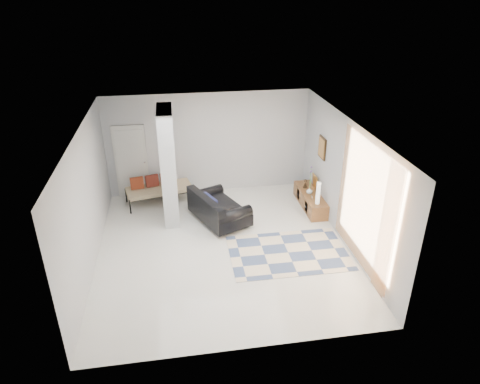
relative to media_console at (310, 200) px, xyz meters
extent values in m
plane|color=white|center=(-2.52, -1.56, -0.21)|extent=(6.00, 6.00, 0.00)
plane|color=white|center=(-2.52, -1.56, 2.59)|extent=(6.00, 6.00, 0.00)
plane|color=#B2B4B7|center=(-2.52, 1.44, 1.19)|extent=(6.00, 0.00, 6.00)
plane|color=#B2B4B7|center=(-2.52, -4.56, 1.19)|extent=(6.00, 0.00, 6.00)
plane|color=#B2B4B7|center=(-5.27, -1.56, 1.19)|extent=(0.00, 6.00, 6.00)
plane|color=#B2B4B7|center=(0.23, -1.56, 1.19)|extent=(0.00, 6.00, 6.00)
cube|color=#B1B6B9|center=(-3.62, 0.04, 1.19)|extent=(0.35, 1.20, 2.80)
cube|color=silver|center=(-4.62, 1.40, 0.81)|extent=(0.85, 0.06, 2.04)
plane|color=orange|center=(0.15, -2.71, 1.24)|extent=(0.00, 2.55, 2.55)
cube|color=#3A240F|center=(0.20, 0.00, 1.44)|extent=(0.04, 0.45, 0.55)
cube|color=brown|center=(0.00, 0.00, -0.01)|extent=(0.45, 1.65, 0.40)
cube|color=#3A240F|center=(-0.22, -0.37, -0.01)|extent=(0.02, 0.22, 0.28)
cube|color=#3A240F|center=(-0.22, 0.36, -0.01)|extent=(0.02, 0.22, 0.28)
cube|color=gold|center=(0.18, 0.23, 0.39)|extent=(0.09, 0.32, 0.40)
cube|color=silver|center=(-0.10, -0.37, 0.25)|extent=(0.04, 0.10, 0.12)
cylinder|color=silver|center=(-2.54, -1.14, -0.16)|extent=(0.05, 0.05, 0.10)
cylinder|color=silver|center=(-3.08, 0.11, -0.16)|extent=(0.05, 0.05, 0.10)
cylinder|color=silver|center=(-1.84, -0.83, -0.16)|extent=(0.05, 0.05, 0.10)
cylinder|color=silver|center=(-2.38, 0.42, -0.16)|extent=(0.05, 0.05, 0.10)
cube|color=black|center=(-2.46, -0.36, 0.04)|extent=(1.52, 1.85, 0.30)
cube|color=black|center=(-2.81, -0.51, 0.37)|extent=(0.82, 1.55, 0.36)
cylinder|color=black|center=(-2.19, -0.98, 0.27)|extent=(0.95, 0.62, 0.28)
cylinder|color=black|center=(-2.73, 0.27, 0.27)|extent=(0.95, 0.62, 0.28)
cube|color=black|center=(-2.70, -0.46, 0.39)|extent=(0.36, 0.59, 0.31)
cylinder|color=black|center=(-4.67, 0.37, -0.01)|extent=(0.04, 0.04, 0.40)
cylinder|color=black|center=(-3.02, 0.73, -0.01)|extent=(0.04, 0.04, 0.40)
cylinder|color=black|center=(-4.82, 1.05, -0.01)|extent=(0.04, 0.04, 0.40)
cylinder|color=black|center=(-3.17, 1.41, -0.01)|extent=(0.04, 0.04, 0.40)
cube|color=beige|center=(-3.92, 0.89, 0.17)|extent=(1.83, 1.07, 0.12)
cube|color=maroon|center=(-4.49, 0.92, 0.39)|extent=(0.37, 0.23, 0.33)
cube|color=maroon|center=(-4.10, 1.00, 0.39)|extent=(0.37, 0.23, 0.33)
cube|color=maroon|center=(-3.71, 1.09, 0.39)|extent=(0.37, 0.23, 0.33)
cube|color=beige|center=(-1.13, -2.01, -0.20)|extent=(2.59, 1.74, 0.01)
cylinder|color=white|center=(-0.02, -0.59, 0.48)|extent=(0.11, 0.11, 0.58)
imported|color=white|center=(-0.05, -0.03, 0.28)|extent=(0.16, 0.16, 0.17)
camera|label=1|loc=(-3.44, -9.59, 5.18)|focal=32.00mm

